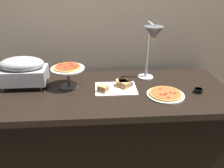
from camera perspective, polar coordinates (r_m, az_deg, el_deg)
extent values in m
plane|color=brown|center=(2.35, 0.20, -18.27)|extent=(8.00, 8.00, 0.00)
cube|color=tan|center=(2.25, -0.71, 14.47)|extent=(4.40, 0.04, 2.40)
cube|color=black|center=(1.92, 0.23, -2.02)|extent=(1.90, 0.84, 0.05)
cube|color=black|center=(2.12, 0.21, -11.24)|extent=(1.75, 0.74, 0.71)
cylinder|color=#B7BABF|center=(2.05, -24.87, -1.29)|extent=(0.01, 0.01, 0.04)
cylinder|color=#B7BABF|center=(1.96, -16.76, -1.09)|extent=(0.01, 0.01, 0.04)
cylinder|color=#B7BABF|center=(2.21, -23.38, 0.75)|extent=(0.01, 0.01, 0.04)
cylinder|color=#B7BABF|center=(2.12, -15.82, 1.01)|extent=(0.01, 0.01, 0.04)
cube|color=#B7BABF|center=(2.05, -20.59, 1.95)|extent=(0.37, 0.23, 0.12)
ellipsoid|color=#B7BABF|center=(2.02, -21.01, 4.53)|extent=(0.35, 0.21, 0.12)
cylinder|color=#B7BABF|center=(2.16, 8.08, 1.71)|extent=(0.14, 0.14, 0.01)
cylinder|color=#B7BABF|center=(2.08, 8.48, 8.02)|extent=(0.02, 0.02, 0.48)
cylinder|color=#B7BABF|center=(1.93, 9.51, 14.11)|extent=(0.02, 0.19, 0.02)
cone|color=#595B60|center=(1.85, 10.04, 12.05)|extent=(0.15, 0.15, 0.10)
sphere|color=#F9EAB2|center=(1.86, 9.95, 10.85)|extent=(0.04, 0.04, 0.04)
cylinder|color=white|center=(1.86, 12.81, -2.58)|extent=(0.29, 0.29, 0.01)
cylinder|color=#C68E42|center=(1.86, 12.84, -2.25)|extent=(0.25, 0.25, 0.01)
cylinder|color=#C65628|center=(1.85, 12.87, -2.03)|extent=(0.22, 0.22, 0.00)
cylinder|color=maroon|center=(1.85, 14.95, -2.22)|extent=(0.02, 0.02, 0.00)
cylinder|color=maroon|center=(1.89, 11.56, -1.18)|extent=(0.02, 0.02, 0.00)
cylinder|color=maroon|center=(1.83, 12.96, -2.24)|extent=(0.02, 0.02, 0.00)
cylinder|color=maroon|center=(1.81, 12.63, -2.60)|extent=(0.02, 0.02, 0.00)
cylinder|color=maroon|center=(1.85, 14.02, -2.01)|extent=(0.02, 0.02, 0.00)
cylinder|color=maroon|center=(1.81, 11.69, -2.45)|extent=(0.02, 0.02, 0.00)
cylinder|color=maroon|center=(1.78, 13.49, -3.17)|extent=(0.02, 0.02, 0.00)
cylinder|color=#595B60|center=(1.96, -10.49, 1.40)|extent=(0.02, 0.02, 0.16)
cylinder|color=#595B60|center=(1.99, -10.32, -0.56)|extent=(0.15, 0.15, 0.01)
cylinder|color=white|center=(1.93, -10.68, 3.70)|extent=(0.27, 0.27, 0.01)
cylinder|color=#DBA856|center=(1.93, -10.70, 4.03)|extent=(0.22, 0.22, 0.01)
cylinder|color=#AD3D1E|center=(1.92, -10.72, 4.25)|extent=(0.20, 0.20, 0.00)
cylinder|color=maroon|center=(1.93, -9.44, 4.47)|extent=(0.02, 0.02, 0.00)
cylinder|color=maroon|center=(1.89, -8.86, 4.12)|extent=(0.02, 0.02, 0.00)
cylinder|color=maroon|center=(1.90, -11.22, 4.06)|extent=(0.02, 0.02, 0.00)
cylinder|color=maroon|center=(1.93, -10.00, 4.44)|extent=(0.02, 0.02, 0.00)
cylinder|color=maroon|center=(1.96, -12.41, 4.58)|extent=(0.02, 0.02, 0.00)
cylinder|color=maroon|center=(1.98, -9.92, 4.97)|extent=(0.02, 0.02, 0.00)
cube|color=white|center=(1.92, 0.93, -1.13)|extent=(0.33, 0.25, 0.01)
cube|color=tan|center=(1.86, -2.17, -1.52)|extent=(0.09, 0.09, 0.02)
cube|color=brown|center=(1.85, -2.18, -1.08)|extent=(0.09, 0.09, 0.01)
cube|color=tan|center=(1.84, -2.19, -0.63)|extent=(0.09, 0.09, 0.02)
cube|color=tan|center=(1.95, 2.19, -0.19)|extent=(0.09, 0.07, 0.02)
cube|color=brown|center=(1.95, 2.20, 0.24)|extent=(0.09, 0.07, 0.01)
cube|color=tan|center=(1.94, 2.21, 0.67)|extent=(0.09, 0.07, 0.02)
cube|color=tan|center=(1.92, 3.30, -0.65)|extent=(0.09, 0.09, 0.02)
cube|color=brown|center=(1.91, 3.32, -0.21)|extent=(0.09, 0.09, 0.01)
cube|color=tan|center=(1.91, 3.33, 0.22)|extent=(0.09, 0.09, 0.02)
cube|color=tan|center=(1.95, 2.78, -0.28)|extent=(0.08, 0.07, 0.02)
cube|color=brown|center=(1.94, 2.79, 0.15)|extent=(0.08, 0.07, 0.01)
cube|color=tan|center=(1.93, 2.79, 0.58)|extent=(0.08, 0.07, 0.02)
cylinder|color=black|center=(1.98, 20.14, -1.49)|extent=(0.07, 0.07, 0.03)
cylinder|color=maroon|center=(1.97, 20.20, -1.14)|extent=(0.06, 0.06, 0.01)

